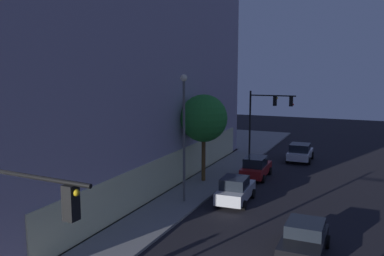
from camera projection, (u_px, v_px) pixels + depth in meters
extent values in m
cube|color=#4C4C51|center=(54.00, 172.00, 33.96)|extent=(30.92, 22.60, 0.15)
cube|color=#F2EFAF|center=(170.00, 169.00, 29.45)|extent=(27.47, 0.60, 2.51)
cube|color=#9E93A9|center=(49.00, 70.00, 32.75)|extent=(30.52, 22.20, 16.74)
cylinder|color=black|center=(26.00, 176.00, 10.61)|extent=(0.35, 4.33, 0.12)
cube|color=black|center=(71.00, 203.00, 10.01)|extent=(0.34, 0.34, 0.90)
sphere|color=yellow|center=(76.00, 193.00, 9.89)|extent=(0.18, 0.18, 0.18)
cylinder|color=black|center=(250.00, 124.00, 39.23)|extent=(0.18, 0.18, 6.39)
cylinder|color=black|center=(273.00, 96.00, 38.04)|extent=(0.25, 4.25, 0.12)
cube|color=black|center=(275.00, 101.00, 38.04)|extent=(0.33, 0.33, 0.90)
sphere|color=yellow|center=(277.00, 98.00, 37.93)|extent=(0.18, 0.18, 0.18)
cube|color=black|center=(291.00, 101.00, 37.49)|extent=(0.33, 0.33, 0.90)
sphere|color=red|center=(293.00, 105.00, 37.46)|extent=(0.18, 0.18, 0.18)
cylinder|color=#585858|center=(184.00, 142.00, 25.75)|extent=(0.16, 0.16, 7.75)
sphere|color=#F9EFC6|center=(184.00, 78.00, 25.17)|extent=(0.44, 0.44, 0.44)
cylinder|color=brown|center=(203.00, 159.00, 30.92)|extent=(0.30, 0.30, 3.37)
sphere|color=#267F2D|center=(204.00, 118.00, 30.48)|extent=(3.57, 3.57, 3.57)
cube|color=black|center=(304.00, 242.00, 18.91)|extent=(4.01, 1.86, 0.62)
cube|color=black|center=(305.00, 228.00, 19.09)|extent=(1.92, 1.67, 0.57)
cylinder|color=black|center=(278.00, 256.00, 18.19)|extent=(0.63, 0.24, 0.63)
cylinder|color=black|center=(327.00, 241.00, 19.71)|extent=(0.63, 0.24, 0.63)
cylinder|color=black|center=(288.00, 235.00, 20.45)|extent=(0.63, 0.24, 0.63)
cube|color=#B7BABF|center=(236.00, 192.00, 26.41)|extent=(4.18, 1.91, 0.74)
cube|color=black|center=(235.00, 183.00, 26.03)|extent=(1.96, 1.64, 0.68)
cube|color=#F9F4CC|center=(236.00, 183.00, 28.45)|extent=(0.13, 0.21, 0.12)
cube|color=#F9F4CC|center=(250.00, 185.00, 28.08)|extent=(0.13, 0.21, 0.12)
cylinder|color=black|center=(228.00, 191.00, 27.95)|extent=(0.62, 0.27, 0.61)
cylinder|color=black|center=(253.00, 194.00, 27.34)|extent=(0.62, 0.27, 0.61)
cylinder|color=black|center=(217.00, 202.00, 25.60)|extent=(0.62, 0.27, 0.61)
cylinder|color=black|center=(244.00, 205.00, 24.98)|extent=(0.62, 0.27, 0.61)
cube|color=maroon|center=(256.00, 169.00, 32.48)|extent=(4.22, 1.83, 0.70)
cube|color=black|center=(255.00, 162.00, 32.09)|extent=(2.19, 1.60, 0.72)
cube|color=#F9F4CC|center=(256.00, 163.00, 34.54)|extent=(0.13, 0.20, 0.12)
cube|color=#F9F4CC|center=(268.00, 165.00, 34.16)|extent=(0.13, 0.20, 0.12)
cylinder|color=black|center=(250.00, 169.00, 34.03)|extent=(0.61, 0.26, 0.60)
cylinder|color=black|center=(270.00, 171.00, 33.40)|extent=(0.61, 0.26, 0.60)
cylinder|color=black|center=(241.00, 177.00, 31.66)|extent=(0.61, 0.26, 0.60)
cylinder|color=black|center=(263.00, 179.00, 31.03)|extent=(0.61, 0.26, 0.60)
cube|color=silver|center=(300.00, 154.00, 38.33)|extent=(4.12, 2.02, 0.64)
cube|color=black|center=(300.00, 148.00, 37.95)|extent=(2.00, 1.79, 0.70)
cube|color=#F9F4CC|center=(297.00, 150.00, 40.37)|extent=(0.12, 0.20, 0.12)
cube|color=#F9F4CC|center=(309.00, 151.00, 39.93)|extent=(0.12, 0.20, 0.12)
cylinder|color=black|center=(292.00, 154.00, 39.90)|extent=(0.70, 0.25, 0.69)
cylinder|color=black|center=(312.00, 156.00, 39.16)|extent=(0.70, 0.25, 0.69)
cylinder|color=black|center=(287.00, 159.00, 37.58)|extent=(0.70, 0.25, 0.69)
cylinder|color=black|center=(309.00, 161.00, 36.85)|extent=(0.70, 0.25, 0.69)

